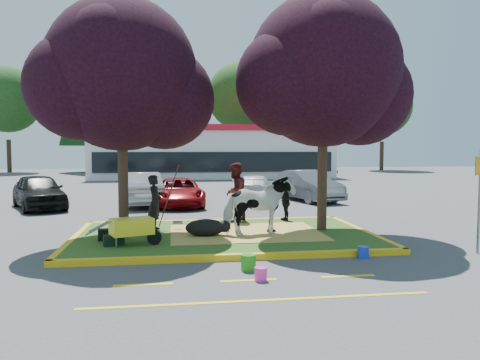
{
  "coord_description": "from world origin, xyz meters",
  "views": [
    {
      "loc": [
        -1.44,
        -12.93,
        2.56
      ],
      "look_at": [
        0.51,
        0.5,
        1.61
      ],
      "focal_mm": 35.0,
      "sensor_mm": 36.0,
      "label": 1
    }
  ],
  "objects": [
    {
      "name": "ground",
      "position": [
        0.0,
        0.0,
        0.0
      ],
      "size": [
        90.0,
        90.0,
        0.0
      ],
      "primitive_type": "plane",
      "color": "#424244",
      "rests_on": "ground"
    },
    {
      "name": "median_island",
      "position": [
        0.0,
        0.0,
        0.07
      ],
      "size": [
        8.0,
        5.0,
        0.15
      ],
      "primitive_type": "cube",
      "color": "#2E4F18",
      "rests_on": "ground"
    },
    {
      "name": "curb_near",
      "position": [
        0.0,
        -2.58,
        0.07
      ],
      "size": [
        8.3,
        0.16,
        0.15
      ],
      "primitive_type": "cube",
      "color": "yellow",
      "rests_on": "ground"
    },
    {
      "name": "curb_far",
      "position": [
        0.0,
        2.58,
        0.07
      ],
      "size": [
        8.3,
        0.16,
        0.15
      ],
      "primitive_type": "cube",
      "color": "yellow",
      "rests_on": "ground"
    },
    {
      "name": "curb_left",
      "position": [
        -4.08,
        0.0,
        0.07
      ],
      "size": [
        0.16,
        5.3,
        0.15
      ],
      "primitive_type": "cube",
      "color": "yellow",
      "rests_on": "ground"
    },
    {
      "name": "curb_right",
      "position": [
        4.08,
        0.0,
        0.07
      ],
      "size": [
        0.16,
        5.3,
        0.15
      ],
      "primitive_type": "cube",
      "color": "yellow",
      "rests_on": "ground"
    },
    {
      "name": "straw_bedding",
      "position": [
        0.6,
        0.0,
        0.15
      ],
      "size": [
        4.2,
        3.0,
        0.01
      ],
      "primitive_type": "cube",
      "color": "#CAB653",
      "rests_on": "median_island"
    },
    {
      "name": "tree_purple_left",
      "position": [
        -2.78,
        0.38,
        4.36
      ],
      "size": [
        5.06,
        4.2,
        6.51
      ],
      "color": "black",
      "rests_on": "median_island"
    },
    {
      "name": "tree_purple_right",
      "position": [
        2.92,
        0.18,
        4.56
      ],
      "size": [
        5.3,
        4.4,
        6.82
      ],
      "color": "black",
      "rests_on": "median_island"
    },
    {
      "name": "fire_lane_stripe_a",
      "position": [
        -2.0,
        -4.2,
        0.0
      ],
      "size": [
        1.1,
        0.12,
        0.01
      ],
      "primitive_type": "cube",
      "color": "yellow",
      "rests_on": "ground"
    },
    {
      "name": "fire_lane_stripe_b",
      "position": [
        0.0,
        -4.2,
        0.0
      ],
      "size": [
        1.1,
        0.12,
        0.01
      ],
      "primitive_type": "cube",
      "color": "yellow",
      "rests_on": "ground"
    },
    {
      "name": "fire_lane_stripe_c",
      "position": [
        2.0,
        -4.2,
        0.0
      ],
      "size": [
        1.1,
        0.12,
        0.01
      ],
      "primitive_type": "cube",
      "color": "yellow",
      "rests_on": "ground"
    },
    {
      "name": "fire_lane_long",
      "position": [
        0.0,
        -5.4,
        0.0
      ],
      "size": [
        6.0,
        0.1,
        0.01
      ],
      "primitive_type": "cube",
      "color": "yellow",
      "rests_on": "ground"
    },
    {
      "name": "retail_building",
      "position": [
        2.0,
        27.98,
        2.25
      ],
      "size": [
        20.4,
        8.4,
        4.4
      ],
      "color": "silver",
      "rests_on": "ground"
    },
    {
      "name": "treeline",
      "position": [
        1.23,
        37.61,
        7.73
      ],
      "size": [
        46.58,
        7.8,
        14.63
      ],
      "color": "black",
      "rests_on": "ground"
    },
    {
      "name": "cow",
      "position": [
        0.89,
        -0.39,
        0.96
      ],
      "size": [
        2.06,
        1.24,
        1.63
      ],
      "primitive_type": "imported",
      "rotation": [
        0.0,
        0.0,
        1.77
      ],
      "color": "white",
      "rests_on": "median_island"
    },
    {
      "name": "calf",
      "position": [
        -0.56,
        -0.36,
        0.38
      ],
      "size": [
        1.2,
        0.87,
        0.47
      ],
      "primitive_type": "ellipsoid",
      "rotation": [
        0.0,
        0.0,
        0.26
      ],
      "color": "black",
      "rests_on": "median_island"
    },
    {
      "name": "handler",
      "position": [
        -1.95,
        0.77,
        0.96
      ],
      "size": [
        0.49,
        0.65,
        1.61
      ],
      "primitive_type": "imported",
      "rotation": [
        0.0,
        0.0,
        1.38
      ],
      "color": "black",
      "rests_on": "median_island"
    },
    {
      "name": "visitor_a",
      "position": [
        0.58,
        2.05,
        1.11
      ],
      "size": [
        1.09,
        1.17,
        1.92
      ],
      "primitive_type": "imported",
      "rotation": [
        0.0,
        0.0,
        -2.08
      ],
      "color": "#481418",
      "rests_on": "median_island"
    },
    {
      "name": "visitor_b",
      "position": [
        2.26,
        2.06,
        0.73
      ],
      "size": [
        0.36,
        0.71,
        1.16
      ],
      "primitive_type": "imported",
      "rotation": [
        0.0,
        0.0,
        -1.45
      ],
      "color": "black",
      "rests_on": "median_island"
    },
    {
      "name": "wheelbarrow",
      "position": [
        -2.43,
        -1.3,
        0.62
      ],
      "size": [
        1.78,
        0.9,
        0.68
      ],
      "rotation": [
        0.0,
        0.0,
        0.35
      ],
      "color": "black",
      "rests_on": "median_island"
    },
    {
      "name": "gear_bag_dark",
      "position": [
        -3.08,
        -0.5,
        0.29
      ],
      "size": [
        0.6,
        0.38,
        0.29
      ],
      "primitive_type": "cube",
      "rotation": [
        0.0,
        0.0,
        0.14
      ],
      "color": "black",
      "rests_on": "median_island"
    },
    {
      "name": "gear_bag_green",
      "position": [
        -2.89,
        -1.22,
        0.28
      ],
      "size": [
        0.54,
        0.41,
        0.26
      ],
      "primitive_type": "cube",
      "rotation": [
        0.0,
        0.0,
        0.24
      ],
      "color": "black",
      "rests_on": "median_island"
    },
    {
      "name": "sign_post",
      "position": [
        5.87,
        -2.7,
        1.56
      ],
      "size": [
        0.35,
        0.13,
        2.53
      ],
      "rotation": [
        0.0,
        0.0,
        0.3
      ],
      "color": "slate",
      "rests_on": "ground"
    },
    {
      "name": "bucket_green",
      "position": [
        0.11,
        -3.48,
        0.17
      ],
      "size": [
        0.38,
        0.38,
        0.33
      ],
      "primitive_type": "cylinder",
      "rotation": [
        0.0,
        0.0,
        -0.23
      ],
      "color": "#1E9316",
      "rests_on": "ground"
    },
    {
      "name": "bucket_pink",
      "position": [
        0.23,
        -4.25,
        0.13
      ],
      "size": [
        0.31,
        0.31,
        0.26
      ],
      "primitive_type": "cylinder",
      "rotation": [
        0.0,
        0.0,
        -0.36
      ],
      "color": "#FB37A6",
      "rests_on": "ground"
    },
    {
      "name": "bucket_blue",
      "position": [
        2.92,
        -2.8,
        0.14
      ],
      "size": [
        0.34,
        0.34,
        0.28
      ],
      "primitive_type": "cylinder",
      "rotation": [
        0.0,
        0.0,
        -0.41
      ],
      "color": "blue",
      "rests_on": "ground"
    },
    {
      "name": "car_black",
      "position": [
        -6.97,
        7.52,
        0.73
      ],
      "size": [
        3.32,
        4.6,
        1.45
      ],
      "primitive_type": "imported",
      "rotation": [
        0.0,
        0.0,
        0.42
      ],
      "color": "black",
      "rests_on": "ground"
    },
    {
      "name": "car_silver",
      "position": [
        -2.83,
        8.1,
        0.73
      ],
      "size": [
        2.18,
        4.63,
        1.47
      ],
      "primitive_type": "imported",
      "rotation": [
        0.0,
        0.0,
        3.29
      ],
      "color": "#9DA0A5",
      "rests_on": "ground"
    },
    {
      "name": "car_red",
      "position": [
        -1.17,
        7.62,
        0.61
      ],
      "size": [
        2.24,
        4.48,
        1.22
      ],
      "primitive_type": "imported",
      "rotation": [
        0.0,
        0.0,
        0.05
      ],
      "color": "maroon",
      "rests_on": "ground"
    },
    {
      "name": "car_white",
      "position": [
        2.46,
        9.09,
        0.61
      ],
      "size": [
        2.86,
        4.54,
        1.23
      ],
      "primitive_type": "imported",
      "rotation": [
        0.0,
        0.0,
        2.85
      ],
      "color": "silver",
      "rests_on": "ground"
    },
    {
      "name": "car_grey",
      "position": [
        5.0,
        8.75,
        0.73
      ],
      "size": [
        2.62,
        4.66,
        1.46
      ],
      "primitive_type": "imported",
      "rotation": [
        0.0,
        0.0,
        0.26
      ],
      "color": "slate",
      "rests_on": "ground"
    }
  ]
}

